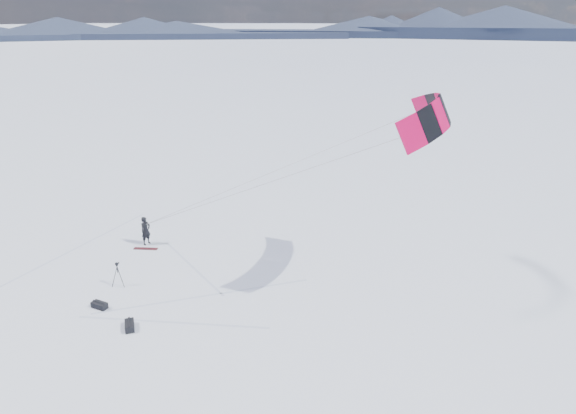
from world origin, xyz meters
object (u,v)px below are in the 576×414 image
Objects in this scene: snowboard at (146,249)px; gear_bag_b at (130,325)px; tripod at (118,271)px; gear_bag_a at (99,305)px; snowkiter at (147,244)px.

gear_bag_b is (5.25, -5.65, 0.14)m from snowboard.
tripod reaches higher than snowboard.
snowboard is at bearing 172.34° from gear_bag_b.
gear_bag_b is at bearing -15.29° from gear_bag_a.
gear_bag_a reaches higher than snowboard.
snowkiter is at bearing 111.89° from gear_bag_a.
tripod is 3.97m from gear_bag_b.
gear_bag_b is at bearing -32.48° from tripod.
snowkiter is 2.18× the size of gear_bag_a.
snowboard is at bearing -135.20° from snowkiter.
snowkiter is 0.67m from snowboard.
snowkiter reaches higher than gear_bag_a.
gear_bag_b is (3.26, -2.17, -0.66)m from tripod.
snowkiter is 8.39m from gear_bag_b.
gear_bag_a is 0.94× the size of gear_bag_b.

